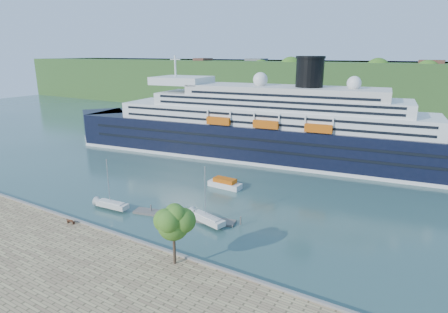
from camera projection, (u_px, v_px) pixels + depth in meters
ground at (112, 238)px, 58.85m from camera, size 400.00×400.00×0.00m
far_hillside at (345, 88)px, 175.46m from camera, size 400.00×50.00×24.00m
quay_coping at (110, 232)px, 58.37m from camera, size 220.00×0.50×0.30m
cruise_ship at (260, 108)px, 100.60m from camera, size 123.28×34.09×27.40m
park_bench at (71, 221)px, 61.33m from camera, size 1.46×0.73×0.90m
promenade_tree at (174, 232)px, 48.67m from camera, size 5.53×5.53×9.16m
floating_pontoon at (183, 217)px, 65.90m from camera, size 18.90×6.60×0.42m
sailboat_white_near at (111, 186)px, 68.18m from camera, size 7.28×2.51×9.23m
sailboat_white_far at (207, 198)px, 62.09m from camera, size 7.82×3.90×9.73m
tender_launch at (225, 183)px, 80.50m from camera, size 7.50×2.73×2.06m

